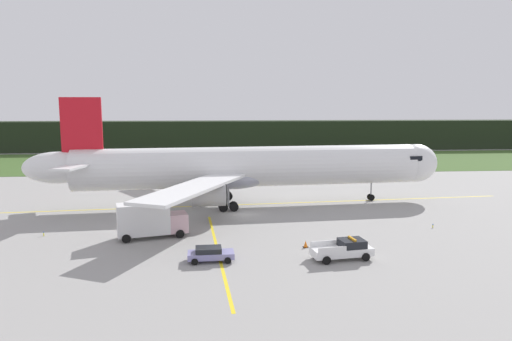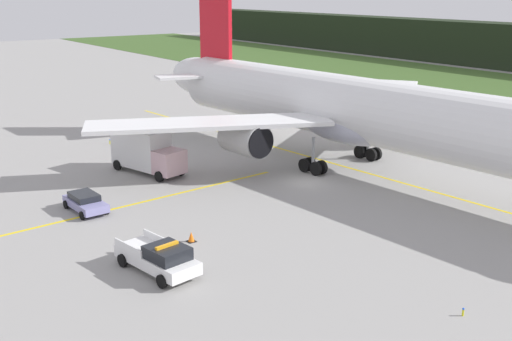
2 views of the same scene
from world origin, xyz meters
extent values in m
plane|color=gray|center=(0.00, 0.00, 0.00)|extent=(320.00, 320.00, 0.00)
cube|color=#395623|center=(0.00, 54.11, 0.02)|extent=(320.00, 39.89, 0.04)
cube|color=black|center=(0.00, 80.77, 4.34)|extent=(288.00, 7.95, 8.68)
cube|color=yellow|center=(1.29, 6.02, 0.00)|extent=(75.27, 6.20, 0.01)
cube|color=yellow|center=(-3.19, -14.56, 0.00)|extent=(2.45, 27.45, 0.01)
cylinder|color=white|center=(1.29, 6.02, 5.36)|extent=(47.46, 9.22, 5.55)
ellipsoid|color=white|center=(25.91, 7.94, 5.36)|extent=(6.52, 6.01, 5.55)
ellipsoid|color=white|center=(-23.89, 4.04, 5.78)|extent=(9.17, 4.84, 4.16)
ellipsoid|color=#ABADBE|center=(-1.06, 5.83, 3.84)|extent=(10.43, 6.59, 3.05)
cube|color=black|center=(24.60, 7.84, 6.33)|extent=(2.21, 5.39, 0.70)
cube|color=white|center=(-7.53, 16.53, 4.67)|extent=(14.93, 19.28, 0.35)
cylinder|color=#9F9F9F|center=(-5.63, 14.27, 3.32)|extent=(4.23, 3.10, 2.80)
cylinder|color=black|center=(-3.57, 14.43, 3.32)|extent=(0.32, 2.57, 2.57)
cube|color=white|center=(-5.79, -5.75, 4.67)|extent=(12.53, 20.19, 0.35)
cylinder|color=#9F9F9F|center=(-4.26, -3.22, 3.32)|extent=(4.23, 3.10, 2.80)
cylinder|color=black|center=(-2.20, -3.06, 3.32)|extent=(0.32, 2.57, 2.57)
cube|color=red|center=(-20.68, 4.29, 10.67)|extent=(5.19, 0.84, 8.39)
cube|color=white|center=(-21.45, 7.71, 6.33)|extent=(5.04, 7.09, 0.28)
cube|color=white|center=(-20.91, 0.80, 6.33)|extent=(4.20, 7.00, 0.28)
cylinder|color=gray|center=(19.16, 7.42, 1.74)|extent=(0.20, 0.20, 2.59)
cylinder|color=black|center=(19.14, 7.67, 0.45)|extent=(0.91, 0.29, 0.90)
cylinder|color=black|center=(19.18, 7.16, 0.45)|extent=(0.91, 0.29, 0.90)
cylinder|color=gray|center=(-2.34, 9.35, 1.89)|extent=(0.28, 0.28, 2.59)
cylinder|color=black|center=(-1.62, 9.05, 0.60)|extent=(1.22, 0.39, 1.20)
cylinder|color=black|center=(-1.67, 9.75, 0.60)|extent=(1.22, 0.39, 1.20)
cylinder|color=black|center=(-3.01, 8.94, 0.60)|extent=(1.22, 0.39, 1.20)
cylinder|color=black|center=(-3.07, 9.64, 0.60)|extent=(1.22, 0.39, 1.20)
cylinder|color=gray|center=(-1.78, 2.16, 1.89)|extent=(0.28, 0.28, 2.59)
cylinder|color=black|center=(-1.11, 2.56, 0.60)|extent=(1.22, 0.39, 1.20)
cylinder|color=black|center=(-1.05, 1.86, 0.60)|extent=(1.22, 0.39, 1.20)
cylinder|color=black|center=(-2.50, 2.45, 0.60)|extent=(1.22, 0.39, 1.20)
cylinder|color=black|center=(-2.45, 1.75, 0.60)|extent=(1.22, 0.39, 1.20)
cube|color=white|center=(8.12, -17.79, 0.73)|extent=(5.81, 2.93, 0.70)
cube|color=black|center=(9.10, -17.63, 1.43)|extent=(2.49, 2.25, 0.70)
cube|color=white|center=(6.64, -17.01, 1.31)|extent=(2.65, 0.51, 0.45)
cube|color=white|center=(6.95, -18.98, 1.31)|extent=(2.65, 0.51, 0.45)
cube|color=orange|center=(9.10, -17.63, 1.86)|extent=(0.42, 1.48, 0.16)
cylinder|color=black|center=(9.82, -16.44, 0.38)|extent=(0.79, 0.35, 0.76)
cylinder|color=black|center=(10.15, -18.55, 0.38)|extent=(0.79, 0.35, 0.76)
cylinder|color=black|center=(6.08, -17.02, 0.38)|extent=(0.79, 0.35, 0.76)
cylinder|color=black|center=(6.41, -19.13, 0.38)|extent=(0.79, 0.35, 0.76)
cube|color=#C7A2AB|center=(-7.45, -8.68, 1.45)|extent=(2.43, 2.79, 2.00)
cube|color=silver|center=(-10.96, -9.57, 2.10)|extent=(5.76, 3.64, 3.29)
cylinder|color=#99999E|center=(-9.93, -9.30, 0.36)|extent=(0.77, 0.29, 1.04)
cylinder|color=#99999E|center=(-12.00, -9.83, 0.36)|extent=(0.77, 0.29, 1.04)
cylinder|color=black|center=(-7.75, -7.51, 0.45)|extent=(0.94, 0.47, 0.90)
cylinder|color=black|center=(-7.16, -9.84, 0.45)|extent=(0.94, 0.47, 0.90)
cylinder|color=black|center=(-13.07, -8.86, 0.45)|extent=(0.94, 0.47, 0.90)
cylinder|color=black|center=(-12.48, -11.19, 0.45)|extent=(0.94, 0.47, 0.90)
cube|color=#8581B9|center=(-3.80, -17.39, 0.57)|extent=(4.24, 1.98, 0.55)
cube|color=black|center=(-4.01, -17.40, 1.08)|extent=(2.40, 1.69, 0.45)
cylinder|color=black|center=(-2.38, -16.40, 0.30)|extent=(0.61, 0.20, 0.60)
cylinder|color=black|center=(-2.31, -18.25, 0.30)|extent=(0.61, 0.20, 0.60)
cylinder|color=black|center=(-5.30, -16.52, 0.30)|extent=(0.61, 0.20, 0.60)
cylinder|color=black|center=(-5.22, -18.37, 0.30)|extent=(0.61, 0.20, 0.60)
cube|color=black|center=(5.49, -14.08, 0.01)|extent=(0.53, 0.53, 0.03)
cone|color=orange|center=(5.49, -14.08, 0.35)|extent=(0.41, 0.41, 0.64)
cylinder|color=yellow|center=(21.38, -7.96, 0.16)|extent=(0.10, 0.10, 0.32)
sphere|color=blue|center=(21.38, -7.96, 0.37)|extent=(0.12, 0.12, 0.12)
cylinder|color=yellow|center=(-21.79, -7.96, 0.20)|extent=(0.10, 0.10, 0.39)
sphere|color=blue|center=(-21.79, -7.96, 0.44)|extent=(0.12, 0.12, 0.12)
camera|label=1|loc=(-3.03, -58.47, 14.27)|focal=33.01mm
camera|label=2|loc=(38.06, -32.29, 15.46)|focal=44.41mm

